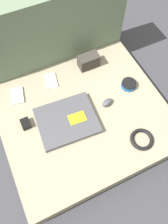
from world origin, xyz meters
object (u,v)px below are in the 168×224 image
(speaker_puck, at_px, (129,84))
(charger_brick, at_px, (26,124))
(laptop, at_px, (67,121))
(camera_pouch, at_px, (89,61))
(computer_mouse, at_px, (107,103))
(phone_black, at_px, (51,80))
(phone_silver, at_px, (17,96))

(speaker_puck, bearing_deg, charger_brick, 178.33)
(laptop, height_order, camera_pouch, camera_pouch)
(computer_mouse, height_order, speaker_puck, speaker_puck)
(speaker_puck, height_order, camera_pouch, camera_pouch)
(phone_black, relative_size, camera_pouch, 0.94)
(phone_silver, xyz_separation_m, phone_black, (0.21, 0.02, -0.00))
(phone_black, bearing_deg, camera_pouch, 12.90)
(laptop, xyz_separation_m, phone_silver, (-0.19, 0.27, -0.01))
(laptop, relative_size, camera_pouch, 2.64)
(phone_black, bearing_deg, computer_mouse, -40.58)
(charger_brick, bearing_deg, camera_pouch, 24.80)
(phone_black, height_order, camera_pouch, camera_pouch)
(phone_black, xyz_separation_m, camera_pouch, (0.25, 0.01, 0.04))
(charger_brick, bearing_deg, speaker_puck, -1.67)
(phone_black, relative_size, charger_brick, 1.96)
(phone_silver, distance_m, camera_pouch, 0.47)
(computer_mouse, distance_m, phone_black, 0.36)
(laptop, relative_size, speaker_puck, 3.75)
(laptop, bearing_deg, computer_mouse, 5.63)
(phone_black, bearing_deg, charger_brick, -126.02)
(computer_mouse, xyz_separation_m, speaker_puck, (0.17, 0.05, 0.00))
(phone_silver, height_order, camera_pouch, camera_pouch)
(phone_silver, bearing_deg, charger_brick, -82.04)
(phone_silver, bearing_deg, camera_pouch, 14.72)
(phone_black, xyz_separation_m, charger_brick, (-0.23, -0.21, 0.01))
(charger_brick, bearing_deg, computer_mouse, -9.06)
(computer_mouse, bearing_deg, phone_silver, 132.88)
(computer_mouse, distance_m, speaker_puck, 0.18)
(phone_silver, relative_size, charger_brick, 2.00)
(computer_mouse, bearing_deg, laptop, 165.25)
(speaker_puck, height_order, charger_brick, speaker_puck)
(speaker_puck, distance_m, phone_silver, 0.65)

